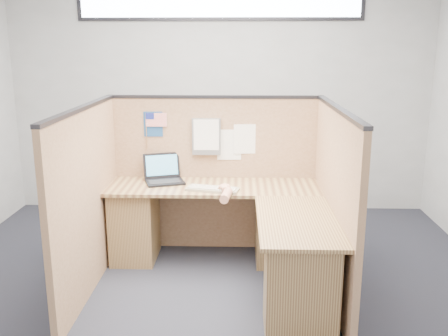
{
  "coord_description": "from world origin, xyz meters",
  "views": [
    {
      "loc": [
        0.24,
        -3.74,
        2.0
      ],
      "look_at": [
        0.1,
        0.5,
        0.94
      ],
      "focal_mm": 40.0,
      "sensor_mm": 36.0,
      "label": 1
    }
  ],
  "objects_px": {
    "laptop": "(166,175)",
    "keyboard": "(212,189)",
    "l_desk": "(233,236)",
    "mouse": "(225,190)"
  },
  "relations": [
    {
      "from": "l_desk",
      "to": "mouse",
      "type": "height_order",
      "value": "mouse"
    },
    {
      "from": "laptop",
      "to": "mouse",
      "type": "height_order",
      "value": "laptop"
    },
    {
      "from": "laptop",
      "to": "keyboard",
      "type": "bearing_deg",
      "value": -51.77
    },
    {
      "from": "laptop",
      "to": "keyboard",
      "type": "height_order",
      "value": "laptop"
    },
    {
      "from": "l_desk",
      "to": "keyboard",
      "type": "height_order",
      "value": "keyboard"
    },
    {
      "from": "laptop",
      "to": "mouse",
      "type": "xyz_separation_m",
      "value": [
        0.57,
        -0.35,
        -0.04
      ]
    },
    {
      "from": "mouse",
      "to": "keyboard",
      "type": "bearing_deg",
      "value": 159.5
    },
    {
      "from": "l_desk",
      "to": "keyboard",
      "type": "distance_m",
      "value": 0.46
    },
    {
      "from": "l_desk",
      "to": "keyboard",
      "type": "bearing_deg",
      "value": 128.63
    },
    {
      "from": "l_desk",
      "to": "laptop",
      "type": "relative_size",
      "value": 4.53
    }
  ]
}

